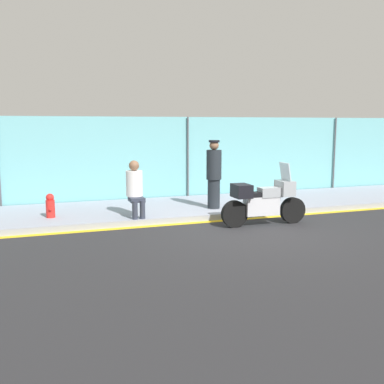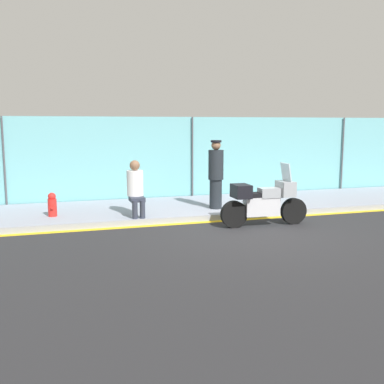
{
  "view_description": "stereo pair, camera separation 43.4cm",
  "coord_description": "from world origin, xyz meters",
  "px_view_note": "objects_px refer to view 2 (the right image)",
  "views": [
    {
      "loc": [
        -4.39,
        -8.51,
        2.3
      ],
      "look_at": [
        -0.96,
        1.19,
        0.75
      ],
      "focal_mm": 42.0,
      "sensor_mm": 36.0,
      "label": 1
    },
    {
      "loc": [
        -3.98,
        -8.65,
        2.3
      ],
      "look_at": [
        -0.96,
        1.19,
        0.75
      ],
      "focal_mm": 42.0,
      "sensor_mm": 36.0,
      "label": 2
    }
  ],
  "objects_px": {
    "person_seated_on_curb": "(136,185)",
    "officer_standing": "(216,174)",
    "motorcycle": "(264,201)",
    "fire_hydrant": "(52,205)"
  },
  "relations": [
    {
      "from": "motorcycle",
      "to": "officer_standing",
      "type": "height_order",
      "value": "officer_standing"
    },
    {
      "from": "motorcycle",
      "to": "officer_standing",
      "type": "relative_size",
      "value": 1.19
    },
    {
      "from": "officer_standing",
      "to": "fire_hydrant",
      "type": "distance_m",
      "value": 4.09
    },
    {
      "from": "motorcycle",
      "to": "person_seated_on_curb",
      "type": "bearing_deg",
      "value": 156.32
    },
    {
      "from": "officer_standing",
      "to": "motorcycle",
      "type": "bearing_deg",
      "value": -70.49
    },
    {
      "from": "officer_standing",
      "to": "fire_hydrant",
      "type": "relative_size",
      "value": 3.11
    },
    {
      "from": "motorcycle",
      "to": "fire_hydrant",
      "type": "distance_m",
      "value": 4.95
    },
    {
      "from": "fire_hydrant",
      "to": "person_seated_on_curb",
      "type": "bearing_deg",
      "value": -14.61
    },
    {
      "from": "person_seated_on_curb",
      "to": "officer_standing",
      "type": "bearing_deg",
      "value": 8.53
    },
    {
      "from": "person_seated_on_curb",
      "to": "fire_hydrant",
      "type": "relative_size",
      "value": 2.33
    }
  ]
}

